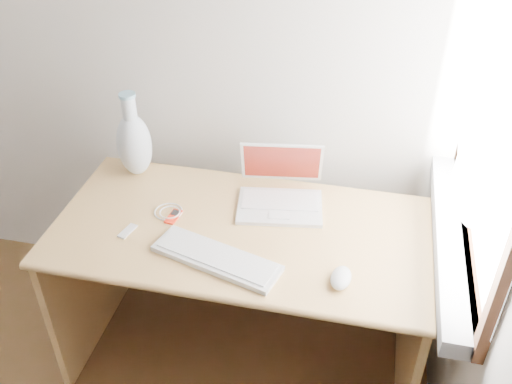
% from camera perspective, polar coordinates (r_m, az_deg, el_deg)
% --- Properties ---
extents(back_wall, '(3.50, 0.04, 2.60)m').
position_cam_1_polar(back_wall, '(2.52, -22.26, 17.11)').
color(back_wall, silver).
rests_on(back_wall, floor).
extents(window, '(0.11, 0.99, 1.10)m').
position_cam_1_polar(window, '(1.73, 22.79, 8.14)').
color(window, white).
rests_on(window, right_wall).
extents(desk, '(1.34, 0.67, 0.71)m').
position_cam_1_polar(desk, '(2.23, -1.00, -6.35)').
color(desk, tan).
rests_on(desk, floor).
extents(laptop, '(0.34, 0.30, 0.21)m').
position_cam_1_polar(laptop, '(2.14, 2.64, 0.06)').
color(laptop, white).
rests_on(laptop, desk).
extents(external_keyboard, '(0.46, 0.25, 0.02)m').
position_cam_1_polar(external_keyboard, '(1.91, -3.98, -6.59)').
color(external_keyboard, white).
rests_on(external_keyboard, desk).
extents(mouse, '(0.08, 0.11, 0.04)m').
position_cam_1_polar(mouse, '(1.84, 8.49, -8.49)').
color(mouse, white).
rests_on(mouse, desk).
extents(ipod, '(0.05, 0.09, 0.01)m').
position_cam_1_polar(ipod, '(2.11, -8.26, -2.45)').
color(ipod, red).
rests_on(ipod, desk).
extents(cable_coil, '(0.11, 0.11, 0.01)m').
position_cam_1_polar(cable_coil, '(2.13, -8.75, -1.95)').
color(cable_coil, white).
rests_on(cable_coil, desk).
extents(remote, '(0.05, 0.09, 0.01)m').
position_cam_1_polar(remote, '(2.07, -12.73, -3.83)').
color(remote, white).
rests_on(remote, desk).
extents(vase, '(0.14, 0.14, 0.35)m').
position_cam_1_polar(vase, '(2.30, -12.11, 4.87)').
color(vase, silver).
rests_on(vase, desk).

